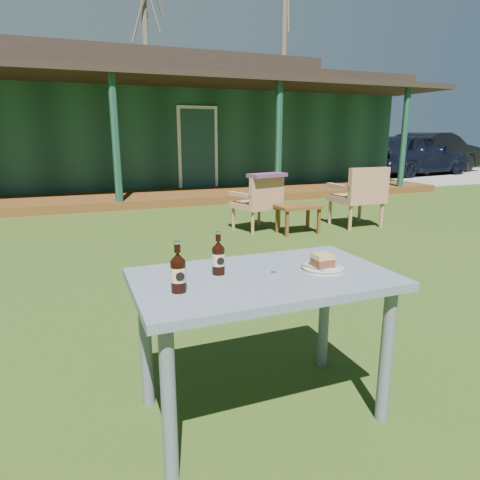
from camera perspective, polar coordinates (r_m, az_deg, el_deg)
name	(u,v)px	position (r m, az deg, el deg)	size (l,w,h in m)	color
ground	(184,300)	(3.68, -7.50, -7.93)	(80.00, 80.00, 0.00)	#334916
pavilion	(98,126)	(12.74, -18.45, 14.28)	(15.80, 8.30, 3.45)	#173C2C
gravel_strip	(416,174)	(16.41, 22.41, 8.09)	(9.00, 6.00, 0.02)	gray
tree_mid	(146,61)	(22.41, -12.37, 22.24)	(0.28, 0.28, 9.50)	brown
tree_right	(284,48)	(23.16, 5.85, 24.07)	(0.28, 0.28, 11.00)	brown
car_near	(415,154)	(16.08, 22.27, 10.56)	(1.70, 4.23, 1.44)	black
car_far	(432,153)	(17.47, 24.24, 10.55)	(1.52, 4.37, 1.44)	black
cafe_table	(263,295)	(2.04, 3.11, -7.40)	(1.20, 0.70, 0.72)	slate
plate	(323,268)	(2.11, 11.03, -3.68)	(0.20, 0.20, 0.01)	silver
cake_slice	(323,260)	(2.11, 10.96, -2.64)	(0.09, 0.09, 0.06)	brown
fork	(313,269)	(2.07, 9.66, -3.77)	(0.01, 0.14, 0.00)	silver
cola_bottle_near	(218,257)	(1.99, -2.89, -2.32)	(0.06, 0.06, 0.20)	black
cola_bottle_far	(178,272)	(1.78, -8.24, -4.23)	(0.06, 0.07, 0.22)	black
bottle_cap	(273,273)	(2.02, 4.47, -4.38)	(0.03, 0.03, 0.01)	silver
armchair_left	(260,200)	(6.17, 2.63, 5.32)	(0.71, 0.68, 0.79)	#A97654
armchair_right	(360,193)	(6.66, 15.74, 5.99)	(0.67, 0.63, 0.90)	#A97654
floral_throw	(267,175)	(6.01, 3.65, 8.62)	(0.56, 0.24, 0.05)	#603154
side_table	(298,209)	(6.06, 7.76, 4.07)	(0.60, 0.40, 0.40)	brown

